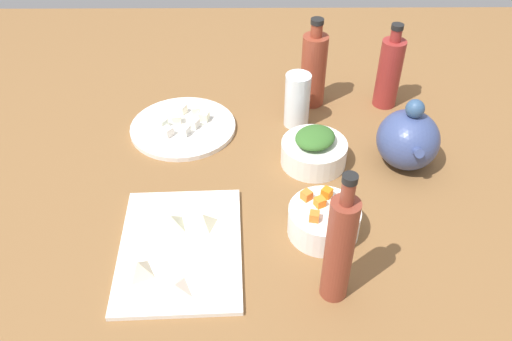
{
  "coord_description": "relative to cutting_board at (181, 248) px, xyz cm",
  "views": [
    {
      "loc": [
        83.84,
        -0.64,
        78.81
      ],
      "look_at": [
        0.0,
        0.0,
        8.0
      ],
      "focal_mm": 36.91,
      "sensor_mm": 36.0,
      "label": 1
    }
  ],
  "objects": [
    {
      "name": "dumpling_1",
      "position": [
        6.35,
        -6.61,
        1.99
      ],
      "size": [
        5.53,
        5.68,
        2.98
      ],
      "primitive_type": "pyramid",
      "rotation": [
        0.0,
        0.0,
        1.22
      ],
      "color": "beige",
      "rests_on": "cutting_board"
    },
    {
      "name": "dumpling_2",
      "position": [
        -5.41,
        3.95,
        2.04
      ],
      "size": [
        5.7,
        5.96,
        3.08
      ],
      "primitive_type": "pyramid",
      "rotation": [
        0.0,
        0.0,
        5.23
      ],
      "color": "beige",
      "rests_on": "cutting_board"
    },
    {
      "name": "teapot",
      "position": [
        -25.75,
        47.91,
        6.19
      ],
      "size": [
        16.1,
        13.64,
        16.6
      ],
      "color": "#3C4B80",
      "rests_on": "tabletop"
    },
    {
      "name": "tofu_cube_1",
      "position": [
        -35.33,
        -2.5,
        1.8
      ],
      "size": [
        2.9,
        2.9,
        2.2
      ],
      "primitive_type": "cube",
      "rotation": [
        0.0,
        0.0,
        1.15
      ],
      "color": "silver",
      "rests_on": "plate_tofu"
    },
    {
      "name": "bottle_2",
      "position": [
        -50.21,
        48.24,
        8.99
      ],
      "size": [
        5.96,
        5.96,
        22.17
      ],
      "color": "maroon",
      "rests_on": "tabletop"
    },
    {
      "name": "tofu_cube_7",
      "position": [
        -41.28,
        1.77,
        1.8
      ],
      "size": [
        2.7,
        2.7,
        2.2
      ],
      "primitive_type": "cube",
      "rotation": [
        0.0,
        0.0,
        1.31
      ],
      "color": "#EEF1CA",
      "rests_on": "plate_tofu"
    },
    {
      "name": "tabletop",
      "position": [
        -17.25,
        14.42,
        -2.0
      ],
      "size": [
        190.0,
        190.0,
        3.0
      ],
      "primitive_type": "cube",
      "color": "brown",
      "rests_on": "ground"
    },
    {
      "name": "bowl_carrots",
      "position": [
        -4.51,
        27.4,
        2.46
      ],
      "size": [
        13.9,
        13.9,
        5.91
      ],
      "primitive_type": "cylinder",
      "color": "white",
      "rests_on": "tabletop"
    },
    {
      "name": "bottle_0",
      "position": [
        -51.03,
        29.19,
        9.46
      ],
      "size": [
        6.38,
        6.38,
        23.22
      ],
      "color": "brown",
      "rests_on": "tabletop"
    },
    {
      "name": "bottle_1",
      "position": [
        9.96,
        27.7,
        10.96
      ],
      "size": [
        4.77,
        4.77,
        26.96
      ],
      "color": "brown",
      "rests_on": "tabletop"
    },
    {
      "name": "plate_tofu",
      "position": [
        -39.05,
        -3.34,
        0.1
      ],
      "size": [
        25.73,
        25.73,
        1.2
      ],
      "primitive_type": "cylinder",
      "color": "white",
      "rests_on": "tabletop"
    },
    {
      "name": "tofu_cube_4",
      "position": [
        -43.96,
        -0.56,
        1.8
      ],
      "size": [
        2.48,
        2.48,
        2.2
      ],
      "primitive_type": "cube",
      "rotation": [
        0.0,
        0.0,
        1.71
      ],
      "color": "#F1ECCA",
      "rests_on": "plate_tofu"
    },
    {
      "name": "dumpling_3",
      "position": [
        10.62,
        0.32,
        1.53
      ],
      "size": [
        6.21,
        6.03,
        2.06
      ],
      "primitive_type": "pyramid",
      "rotation": [
        0.0,
        0.0,
        2.79
      ],
      "color": "beige",
      "rests_on": "cutting_board"
    },
    {
      "name": "dumpling_0",
      "position": [
        -4.89,
        -2.07,
        2.08
      ],
      "size": [
        6.41,
        6.3,
        3.16
      ],
      "primitive_type": "pyramid",
      "rotation": [
        0.0,
        0.0,
        5.78
      ],
      "color": "beige",
      "rests_on": "cutting_board"
    },
    {
      "name": "tofu_cube_5",
      "position": [
        -38.5,
        -8.26,
        1.8
      ],
      "size": [
        3.07,
        3.07,
        2.2
      ],
      "primitive_type": "cube",
      "rotation": [
        0.0,
        0.0,
        0.95
      ],
      "color": "white",
      "rests_on": "plate_tofu"
    },
    {
      "name": "carrot_cube_2",
      "position": [
        -1.91,
        25.07,
        6.31
      ],
      "size": [
        2.13,
        2.13,
        1.8
      ],
      "primitive_type": "cube",
      "rotation": [
        0.0,
        0.0,
        2.93
      ],
      "color": "orange",
      "rests_on": "bowl_carrots"
    },
    {
      "name": "carrot_cube_0",
      "position": [
        -8.35,
        28.1,
        6.31
      ],
      "size": [
        2.53,
        2.53,
        1.8
      ],
      "primitive_type": "cube",
      "rotation": [
        0.0,
        0.0,
        2.48
      ],
      "color": "orange",
      "rests_on": "bowl_carrots"
    },
    {
      "name": "carrot_cube_6",
      "position": [
        -0.04,
        29.37,
        6.31
      ],
      "size": [
        2.41,
        2.41,
        1.8
      ],
      "primitive_type": "cube",
      "rotation": [
        0.0,
        0.0,
        0.46
      ],
      "color": "orange",
      "rests_on": "bowl_carrots"
    },
    {
      "name": "chopped_greens_mound",
      "position": [
        -25.98,
        27.45,
        6.51
      ],
      "size": [
        12.67,
        12.55,
        3.1
      ],
      "primitive_type": "ellipsoid",
      "rotation": [
        0.0,
        0.0,
        2.43
      ],
      "color": "#376829",
      "rests_on": "bowl_greens"
    },
    {
      "name": "bowl_greens",
      "position": [
        -25.98,
        27.45,
        2.23
      ],
      "size": [
        14.72,
        14.72,
        5.46
      ],
      "primitive_type": "cylinder",
      "color": "white",
      "rests_on": "tabletop"
    },
    {
      "name": "carrot_cube_3",
      "position": [
        -4.29,
        29.39,
        6.31
      ],
      "size": [
        2.3,
        2.3,
        1.8
      ],
      "primitive_type": "cube",
      "rotation": [
        0.0,
        0.0,
        0.35
      ],
      "color": "orange",
      "rests_on": "bowl_carrots"
    },
    {
      "name": "tofu_cube_2",
      "position": [
        -34.92,
        -6.54,
        1.8
      ],
      "size": [
        3.08,
        3.08,
        2.2
      ],
      "primitive_type": "cube",
      "rotation": [
        0.0,
        0.0,
        0.92
      ],
      "color": "white",
      "rests_on": "plate_tofu"
    },
    {
      "name": "drinking_glass_0",
      "position": [
        -41.35,
        24.58,
        6.34
      ],
      "size": [
        6.15,
        6.15,
        13.68
      ],
      "primitive_type": "cylinder",
      "color": "white",
      "rests_on": "tabletop"
    },
    {
      "name": "cutting_board",
      "position": [
        0.0,
        0.0,
        0.0
      ],
      "size": [
        31.42,
        24.09,
        1.0
      ],
      "primitive_type": "cube",
      "rotation": [
        0.0,
        0.0,
        0.04
      ],
      "color": "white",
      "rests_on": "tabletop"
    },
    {
      "name": "carrot_cube_4",
      "position": [
        -7.63,
        24.09,
        6.31
      ],
      "size": [
        2.53,
        2.53,
        1.8
      ],
      "primitive_type": "cube",
      "rotation": [
        0.0,
        0.0,
        0.68
      ],
      "color": "orange",
      "rests_on": "bowl_carrots"
    },
    {
      "name": "tofu_cube_6",
      "position": [
        -44.66,
        -4.15,
        1.8
      ],
      "size": [
        3.01,
        3.01,
        2.2
      ],
      "primitive_type": "cube",
      "rotation": [
        0.0,
        0.0,
        2.62
      ],
      "color": "white",
      "rests_on": "plate_tofu"
    },
    {
      "name": "tofu_cube_3",
      "position": [
        -38.34,
        -0.49,
        1.8
      ],
      "size": [
        2.95,
        2.95,
        2.2
      ],
      "primitive_type": "cube",
      "rotation": [
        0.0,
        0.0,
        1.11
      ],
      "color": "silver",
      "rests_on": "plate_tofu"
    },
    {
      "name": "carrot_cube_5",
      "position": [
        -2.04,
        31.51,
        6.31
      ],
      "size": [
        2.35,
        2.35,
        1.8
      ],
      "primitive_type": "cube",
      "rotation": [
        0.0,
        0.0,
        1.96
      ],
      "color": "orange",
      "rests_on": "bowl_carrots"
    },
    {
      "name": "carrot_cube_1",
      "position": [
        -5.72,
        26.46,
        6.31
      ],
      "size": [
        2.42,
        2.42,
        1.8
      ],
      "primitive_type": "cube",
      "rotation": [
        0.0,
        0.0,
        0.46
      ],
      "color": "orange",
      "rests_on": "bowl_carrots"
    },
    {
      "name": "tofu_cube_0",
      "position": [
        -40.21,
        -4.9,
        1.8
      ],
      "size": [
        2.47,
        2.47,
        2.2
      ],
      "primitive_type": "cube",
      "rotation": [
        0.0,
        0.0,
        1.7
      ],
      "color": "#EBE5CA",
      "rests_on": "plate_tofu"
    }
  ]
}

